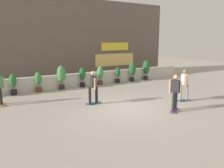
{
  "coord_description": "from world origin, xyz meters",
  "views": [
    {
      "loc": [
        -5.96,
        -8.53,
        3.22
      ],
      "look_at": [
        0.0,
        1.5,
        0.9
      ],
      "focal_mm": 35.99,
      "sensor_mm": 36.0,
      "label": 1
    }
  ],
  "objects_px": {
    "potted_plant_5": "(100,74)",
    "potted_plant_4": "(82,76)",
    "skater_far_right": "(175,91)",
    "potted_plant_6": "(118,75)",
    "skater_far_left": "(184,84)",
    "potted_plant_2": "(38,81)",
    "potted_plant_1": "(13,83)",
    "potted_plant_8": "(146,68)",
    "potted_plant_7": "(132,70)",
    "potted_plant_3": "(61,75)",
    "skater_by_wall_right": "(93,86)"
  },
  "relations": [
    {
      "from": "potted_plant_1",
      "to": "potted_plant_3",
      "type": "distance_m",
      "value": 2.94
    },
    {
      "from": "potted_plant_1",
      "to": "potted_plant_3",
      "type": "bearing_deg",
      "value": 0.0
    },
    {
      "from": "skater_far_right",
      "to": "potted_plant_6",
      "type": "bearing_deg",
      "value": 78.66
    },
    {
      "from": "potted_plant_1",
      "to": "potted_plant_6",
      "type": "xyz_separation_m",
      "value": [
        7.27,
        0.0,
        -0.07
      ]
    },
    {
      "from": "potted_plant_5",
      "to": "potted_plant_7",
      "type": "height_order",
      "value": "potted_plant_7"
    },
    {
      "from": "potted_plant_6",
      "to": "potted_plant_7",
      "type": "xyz_separation_m",
      "value": [
        1.34,
        -0.0,
        0.27
      ]
    },
    {
      "from": "potted_plant_1",
      "to": "skater_far_right",
      "type": "height_order",
      "value": "skater_far_right"
    },
    {
      "from": "potted_plant_3",
      "to": "skater_by_wall_right",
      "type": "bearing_deg",
      "value": -86.7
    },
    {
      "from": "potted_plant_8",
      "to": "skater_far_left",
      "type": "relative_size",
      "value": 0.93
    },
    {
      "from": "potted_plant_5",
      "to": "potted_plant_6",
      "type": "bearing_deg",
      "value": 0.0
    },
    {
      "from": "potted_plant_1",
      "to": "skater_far_left",
      "type": "height_order",
      "value": "skater_far_left"
    },
    {
      "from": "potted_plant_1",
      "to": "potted_plant_5",
      "type": "relative_size",
      "value": 0.91
    },
    {
      "from": "potted_plant_7",
      "to": "potted_plant_5",
      "type": "bearing_deg",
      "value": 180.0
    },
    {
      "from": "potted_plant_2",
      "to": "potted_plant_4",
      "type": "xyz_separation_m",
      "value": [
        2.95,
        0.0,
        0.07
      ]
    },
    {
      "from": "potted_plant_3",
      "to": "potted_plant_8",
      "type": "bearing_deg",
      "value": 0.0
    },
    {
      "from": "potted_plant_4",
      "to": "potted_plant_5",
      "type": "height_order",
      "value": "potted_plant_5"
    },
    {
      "from": "potted_plant_8",
      "to": "skater_far_left",
      "type": "height_order",
      "value": "skater_far_left"
    },
    {
      "from": "potted_plant_7",
      "to": "skater_far_right",
      "type": "distance_m",
      "value": 7.63
    },
    {
      "from": "potted_plant_6",
      "to": "potted_plant_8",
      "type": "xyz_separation_m",
      "value": [
        2.71,
        -0.0,
        0.31
      ]
    },
    {
      "from": "potted_plant_1",
      "to": "skater_by_wall_right",
      "type": "xyz_separation_m",
      "value": [
        3.17,
        -4.2,
        0.25
      ]
    },
    {
      "from": "potted_plant_6",
      "to": "potted_plant_7",
      "type": "bearing_deg",
      "value": -0.0
    },
    {
      "from": "potted_plant_2",
      "to": "potted_plant_6",
      "type": "xyz_separation_m",
      "value": [
        5.82,
        0.0,
        -0.07
      ]
    },
    {
      "from": "potted_plant_2",
      "to": "skater_far_left",
      "type": "relative_size",
      "value": 0.75
    },
    {
      "from": "potted_plant_1",
      "to": "skater_far_right",
      "type": "xyz_separation_m",
      "value": [
        5.84,
        -7.11,
        0.25
      ]
    },
    {
      "from": "potted_plant_2",
      "to": "potted_plant_7",
      "type": "bearing_deg",
      "value": 0.0
    },
    {
      "from": "potted_plant_6",
      "to": "potted_plant_8",
      "type": "distance_m",
      "value": 2.72
    },
    {
      "from": "potted_plant_7",
      "to": "potted_plant_4",
      "type": "bearing_deg",
      "value": 180.0
    },
    {
      "from": "potted_plant_6",
      "to": "potted_plant_1",
      "type": "bearing_deg",
      "value": -180.0
    },
    {
      "from": "potted_plant_2",
      "to": "skater_far_right",
      "type": "relative_size",
      "value": 0.75
    },
    {
      "from": "potted_plant_5",
      "to": "potted_plant_4",
      "type": "bearing_deg",
      "value": 180.0
    },
    {
      "from": "skater_far_left",
      "to": "potted_plant_7",
      "type": "bearing_deg",
      "value": 80.05
    },
    {
      "from": "potted_plant_1",
      "to": "skater_far_right",
      "type": "distance_m",
      "value": 9.2
    },
    {
      "from": "potted_plant_1",
      "to": "skater_by_wall_right",
      "type": "bearing_deg",
      "value": -52.95
    },
    {
      "from": "potted_plant_3",
      "to": "potted_plant_1",
      "type": "bearing_deg",
      "value": 180.0
    },
    {
      "from": "potted_plant_7",
      "to": "potted_plant_8",
      "type": "xyz_separation_m",
      "value": [
        1.37,
        0.0,
        0.04
      ]
    },
    {
      "from": "potted_plant_4",
      "to": "potted_plant_7",
      "type": "xyz_separation_m",
      "value": [
        4.2,
        0.0,
        0.12
      ]
    },
    {
      "from": "skater_by_wall_right",
      "to": "potted_plant_3",
      "type": "bearing_deg",
      "value": 93.3
    },
    {
      "from": "potted_plant_5",
      "to": "skater_by_wall_right",
      "type": "xyz_separation_m",
      "value": [
        -2.61,
        -4.2,
        0.15
      ]
    },
    {
      "from": "potted_plant_8",
      "to": "skater_far_right",
      "type": "distance_m",
      "value": 8.22
    },
    {
      "from": "potted_plant_1",
      "to": "skater_far_left",
      "type": "xyz_separation_m",
      "value": [
        7.53,
        -6.11,
        0.25
      ]
    },
    {
      "from": "potted_plant_7",
      "to": "skater_far_right",
      "type": "relative_size",
      "value": 0.9
    },
    {
      "from": "potted_plant_6",
      "to": "potted_plant_4",
      "type": "bearing_deg",
      "value": -180.0
    },
    {
      "from": "potted_plant_4",
      "to": "potted_plant_5",
      "type": "bearing_deg",
      "value": 0.0
    },
    {
      "from": "skater_far_left",
      "to": "potted_plant_2",
      "type": "bearing_deg",
      "value": 134.85
    },
    {
      "from": "potted_plant_5",
      "to": "skater_far_left",
      "type": "distance_m",
      "value": 6.36
    },
    {
      "from": "potted_plant_5",
      "to": "potted_plant_7",
      "type": "relative_size",
      "value": 0.91
    },
    {
      "from": "potted_plant_5",
      "to": "potted_plant_7",
      "type": "bearing_deg",
      "value": 0.0
    },
    {
      "from": "potted_plant_1",
      "to": "skater_far_right",
      "type": "bearing_deg",
      "value": -50.59
    },
    {
      "from": "potted_plant_1",
      "to": "potted_plant_2",
      "type": "height_order",
      "value": "potted_plant_2"
    },
    {
      "from": "potted_plant_3",
      "to": "skater_far_right",
      "type": "xyz_separation_m",
      "value": [
        2.91,
        -7.11,
        0.02
      ]
    }
  ]
}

